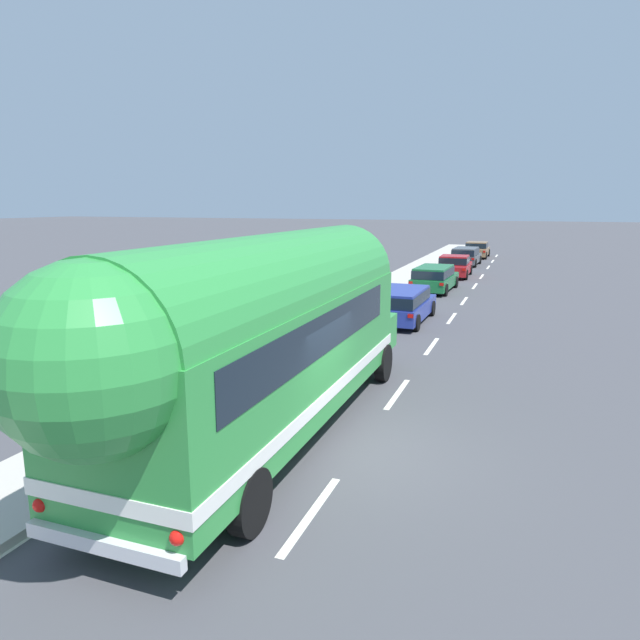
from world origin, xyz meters
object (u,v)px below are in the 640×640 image
Objects in this scene: painted_bus at (263,331)px; car_fifth at (477,249)px; car_third at (454,265)px; car_fourth at (466,255)px; car_second at (434,277)px; car_lead at (401,303)px.

car_fifth is (0.23, 41.93, -1.57)m from painted_bus.
painted_bus is at bearing -90.19° from car_third.
car_fourth is 0.99× the size of car_fifth.
car_fifth is at bearing 89.68° from painted_bus.
painted_bus is at bearing -89.72° from car_second.
car_lead is at bearing -90.48° from car_fifth.
painted_bus is 2.58× the size of car_second.
car_second is at bearing -90.92° from car_fifth.
car_second is 1.09× the size of car_fourth.
car_third and car_fourth have the same top height.
painted_bus is 2.79× the size of car_fifth.
car_lead is 15.42m from car_third.
car_second and car_fifth have the same top height.
car_second is at bearing 90.59° from car_lead.
car_second is at bearing -91.65° from car_third.
car_third is (0.09, 27.89, -1.57)m from painted_bus.
car_fourth is 7.00m from car_fifth.
painted_bus is 21.17m from car_second.
car_fifth is at bearing 89.52° from car_lead.
car_fourth is at bearing 90.31° from car_third.
car_fifth is at bearing 89.08° from car_second.
car_third is at bearing -89.69° from car_fourth.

